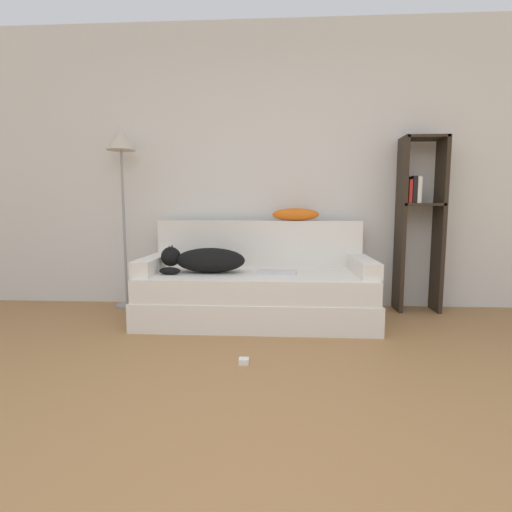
% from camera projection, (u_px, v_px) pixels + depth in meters
% --- Properties ---
extents(wall_back, '(7.86, 0.06, 2.70)m').
position_uv_depth(wall_back, '(276.00, 167.00, 3.87)').
color(wall_back, silver).
rests_on(wall_back, ground_plane).
extents(couch, '(1.94, 0.93, 0.41)m').
position_uv_depth(couch, '(257.00, 296.00, 3.43)').
color(couch, silver).
rests_on(couch, ground_plane).
extents(couch_backrest, '(1.90, 0.15, 0.43)m').
position_uv_depth(couch_backrest, '(259.00, 243.00, 3.77)').
color(couch_backrest, silver).
rests_on(couch_backrest, couch).
extents(couch_arm_left, '(0.15, 0.74, 0.13)m').
position_uv_depth(couch_arm_left, '(153.00, 264.00, 3.44)').
color(couch_arm_left, silver).
rests_on(couch_arm_left, couch).
extents(couch_arm_right, '(0.15, 0.74, 0.13)m').
position_uv_depth(couch_arm_right, '(363.00, 266.00, 3.33)').
color(couch_arm_right, silver).
rests_on(couch_arm_right, couch).
extents(dog, '(0.71, 0.31, 0.23)m').
position_uv_depth(dog, '(205.00, 260.00, 3.37)').
color(dog, black).
rests_on(dog, couch).
extents(laptop, '(0.34, 0.21, 0.02)m').
position_uv_depth(laptop, '(277.00, 272.00, 3.36)').
color(laptop, silver).
rests_on(laptop, couch).
extents(throw_pillow, '(0.43, 0.17, 0.12)m').
position_uv_depth(throw_pillow, '(296.00, 215.00, 3.69)').
color(throw_pillow, orange).
rests_on(throw_pillow, couch_backrest).
extents(bookshelf, '(0.39, 0.26, 1.60)m').
position_uv_depth(bookshelf, '(419.00, 215.00, 3.66)').
color(bookshelf, '#2D2319').
rests_on(bookshelf, ground_plane).
extents(floor_lamp, '(0.27, 0.27, 1.71)m').
position_uv_depth(floor_lamp, '(121.00, 154.00, 3.72)').
color(floor_lamp, gray).
rests_on(floor_lamp, ground_plane).
extents(power_adapter, '(0.06, 0.06, 0.03)m').
position_uv_depth(power_adapter, '(244.00, 361.00, 2.46)').
color(power_adapter, white).
rests_on(power_adapter, ground_plane).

